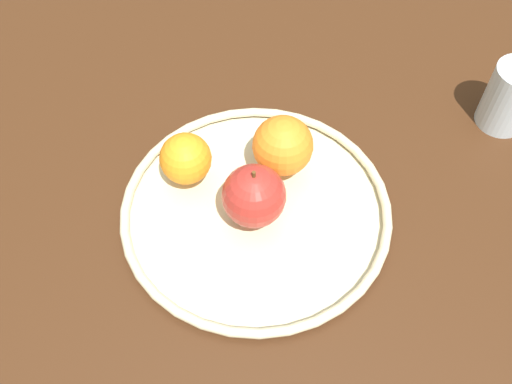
{
  "coord_description": "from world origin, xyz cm",
  "views": [
    {
      "loc": [
        -23.04,
        -32.86,
        61.71
      ],
      "look_at": [
        0.0,
        0.0,
        4.8
      ],
      "focal_mm": 40.2,
      "sensor_mm": 36.0,
      "label": 1
    }
  ],
  "objects_px": {
    "orange_center": "(283,146)",
    "ambient_mug": "(512,96)",
    "fruit_bowl": "(256,210)",
    "orange_back_right": "(186,159)",
    "apple": "(254,196)"
  },
  "relations": [
    {
      "from": "orange_center",
      "to": "ambient_mug",
      "type": "distance_m",
      "value": 0.33
    },
    {
      "from": "apple",
      "to": "orange_back_right",
      "type": "distance_m",
      "value": 0.11
    },
    {
      "from": "apple",
      "to": "ambient_mug",
      "type": "xyz_separation_m",
      "value": [
        0.39,
        -0.06,
        -0.01
      ]
    },
    {
      "from": "orange_center",
      "to": "apple",
      "type": "bearing_deg",
      "value": -150.2
    },
    {
      "from": "fruit_bowl",
      "to": "orange_back_right",
      "type": "xyz_separation_m",
      "value": [
        -0.04,
        0.09,
        0.04
      ]
    },
    {
      "from": "fruit_bowl",
      "to": "orange_center",
      "type": "relative_size",
      "value": 4.39
    },
    {
      "from": "orange_center",
      "to": "fruit_bowl",
      "type": "bearing_deg",
      "value": -152.49
    },
    {
      "from": "orange_back_right",
      "to": "orange_center",
      "type": "distance_m",
      "value": 0.12
    },
    {
      "from": "fruit_bowl",
      "to": "ambient_mug",
      "type": "relative_size",
      "value": 3.2
    },
    {
      "from": "apple",
      "to": "ambient_mug",
      "type": "height_order",
      "value": "apple"
    },
    {
      "from": "orange_center",
      "to": "ambient_mug",
      "type": "height_order",
      "value": "same"
    },
    {
      "from": "orange_back_right",
      "to": "ambient_mug",
      "type": "xyz_separation_m",
      "value": [
        0.43,
        -0.16,
        -0.0
      ]
    },
    {
      "from": "apple",
      "to": "orange_back_right",
      "type": "relative_size",
      "value": 1.29
    },
    {
      "from": "fruit_bowl",
      "to": "ambient_mug",
      "type": "bearing_deg",
      "value": -10.42
    },
    {
      "from": "orange_center",
      "to": "ambient_mug",
      "type": "bearing_deg",
      "value": -18.25
    }
  ]
}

